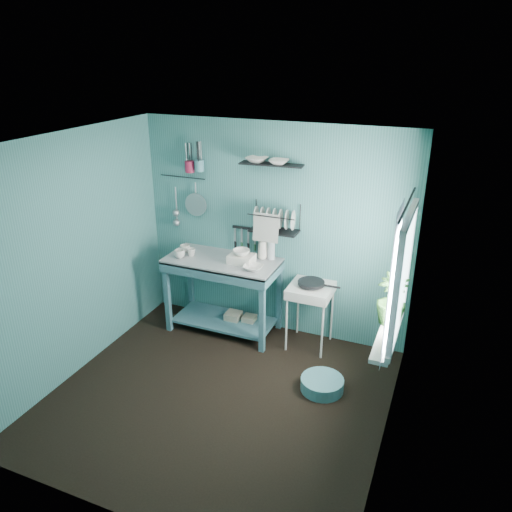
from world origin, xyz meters
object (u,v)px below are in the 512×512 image
at_px(mug_right, 185,249).
at_px(utensil_cup_magenta, 190,167).
at_px(soap_bottle, 262,246).
at_px(frying_pan, 311,283).
at_px(potted_plant, 392,299).
at_px(storage_tin_small, 249,323).
at_px(utensil_cup_teal, 199,166).
at_px(dish_rack, 274,218).
at_px(wash_tub, 241,259).
at_px(colander, 196,205).
at_px(hotplate_stand, 310,316).
at_px(water_bottle, 271,248).
at_px(floor_basin, 322,384).
at_px(mug_left, 180,254).
at_px(work_counter, 224,295).
at_px(mug_mid, 191,252).
at_px(storage_tin_large, 233,320).

bearing_deg(mug_right, utensil_cup_magenta, 91.42).
relative_size(soap_bottle, frying_pan, 1.00).
xyz_separation_m(potted_plant, storage_tin_small, (-1.70, 0.63, -0.98)).
bearing_deg(utensil_cup_teal, soap_bottle, -1.40).
relative_size(dish_rack, utensil_cup_magenta, 4.23).
bearing_deg(wash_tub, colander, 159.31).
distance_m(hotplate_stand, storage_tin_small, 0.81).
xyz_separation_m(water_bottle, floor_basin, (0.92, -0.92, -1.01)).
bearing_deg(potted_plant, dish_rack, 153.27).
bearing_deg(water_bottle, mug_right, -167.83).
bearing_deg(mug_left, colander, 87.71).
bearing_deg(hotplate_stand, storage_tin_small, -170.73).
distance_m(mug_left, soap_bottle, 0.97).
height_order(mug_left, hotplate_stand, mug_left).
distance_m(colander, floor_basin, 2.55).
xyz_separation_m(work_counter, floor_basin, (1.44, -0.70, -0.40)).
bearing_deg(utensil_cup_magenta, storage_tin_small, -9.82).
height_order(mug_mid, water_bottle, water_bottle).
xyz_separation_m(wash_tub, storage_tin_large, (-0.15, 0.07, -0.88)).
bearing_deg(storage_tin_small, mug_left, -162.90).
height_order(water_bottle, utensil_cup_teal, utensil_cup_teal).
height_order(wash_tub, utensil_cup_magenta, utensil_cup_magenta).
bearing_deg(potted_plant, mug_mid, 168.39).
xyz_separation_m(soap_bottle, floor_basin, (1.02, -0.90, -1.02)).
distance_m(mug_right, wash_tub, 0.75).
bearing_deg(utensil_cup_magenta, floor_basin, -25.30).
bearing_deg(hotplate_stand, soap_bottle, 178.45).
height_order(colander, potted_plant, colander).
bearing_deg(utensil_cup_magenta, soap_bottle, -1.20).
distance_m(work_counter, dish_rack, 1.16).
bearing_deg(soap_bottle, wash_tub, -127.69).
bearing_deg(dish_rack, storage_tin_small, -169.76).
height_order(mug_mid, potted_plant, potted_plant).
xyz_separation_m(wash_tub, dish_rack, (0.32, 0.19, 0.47)).
bearing_deg(mug_left, storage_tin_large, 19.90).
height_order(dish_rack, potted_plant, dish_rack).
relative_size(hotplate_stand, floor_basin, 1.74).
xyz_separation_m(work_counter, wash_tub, (0.25, -0.02, 0.52)).
xyz_separation_m(hotplate_stand, storage_tin_large, (-0.96, -0.01, -0.27)).
relative_size(frying_pan, dish_rack, 0.55).
height_order(soap_bottle, frying_pan, soap_bottle).
xyz_separation_m(mug_left, storage_tin_large, (0.58, 0.21, -0.88)).
relative_size(work_counter, storage_tin_large, 6.01).
bearing_deg(mug_mid, colander, 105.12).
height_order(soap_bottle, utensil_cup_magenta, utensil_cup_magenta).
relative_size(work_counter, utensil_cup_magenta, 10.17).
distance_m(wash_tub, water_bottle, 0.37).
bearing_deg(mug_left, wash_tub, 10.86).
bearing_deg(utensil_cup_magenta, wash_tub, -17.59).
bearing_deg(storage_tin_large, floor_basin, -29.26).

